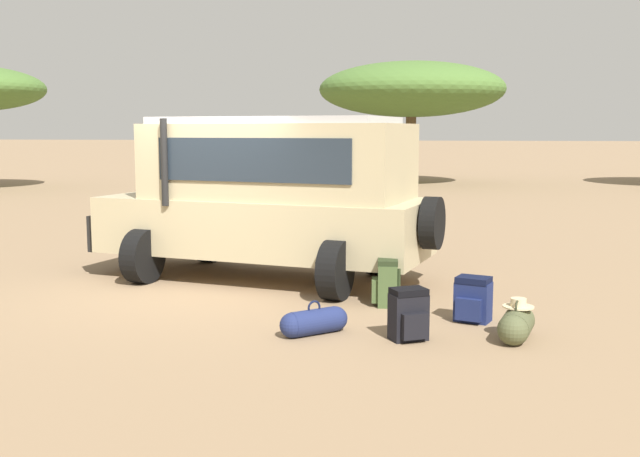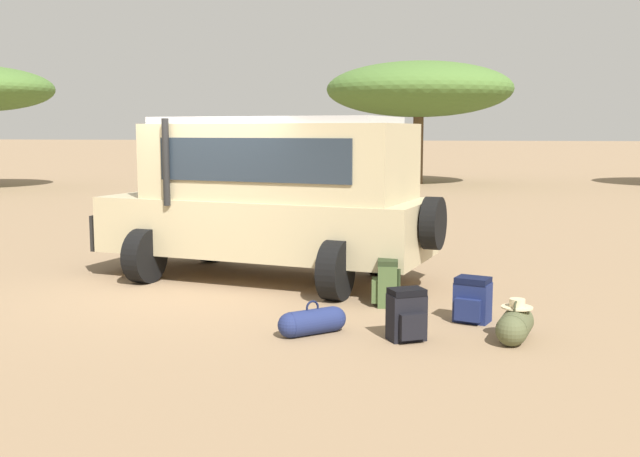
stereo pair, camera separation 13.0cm
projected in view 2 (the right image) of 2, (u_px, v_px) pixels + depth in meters
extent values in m
plane|color=#8C7051|center=(204.00, 289.00, 10.68)|extent=(320.00, 320.00, 0.00)
cube|color=tan|center=(266.00, 225.00, 11.34)|extent=(5.17, 2.79, 0.84)
cube|color=tan|center=(280.00, 161.00, 11.12)|extent=(4.09, 2.47, 1.10)
cube|color=#232D38|center=(192.00, 163.00, 11.70)|extent=(0.35, 1.54, 0.77)
cube|color=#232D38|center=(252.00, 160.00, 10.28)|extent=(2.89, 0.59, 0.60)
cube|color=#232D38|center=(304.00, 156.00, 11.94)|extent=(2.89, 0.59, 0.60)
cube|color=#B7B7B7|center=(277.00, 120.00, 11.06)|extent=(3.69, 2.33, 0.10)
cube|color=black|center=(126.00, 228.00, 12.33)|extent=(0.46, 1.62, 0.56)
cylinder|color=black|center=(166.00, 162.00, 10.74)|extent=(0.10, 0.10, 1.25)
cylinder|color=black|center=(145.00, 256.00, 11.08)|extent=(0.43, 0.84, 0.80)
cylinder|color=black|center=(212.00, 238.00, 12.86)|extent=(0.43, 0.84, 0.80)
cylinder|color=black|center=(336.00, 270.00, 9.93)|extent=(0.43, 0.84, 0.80)
cylinder|color=black|center=(380.00, 249.00, 11.71)|extent=(0.43, 0.84, 0.80)
cylinder|color=black|center=(433.00, 223.00, 10.34)|extent=(0.35, 0.76, 0.74)
cube|color=black|center=(406.00, 317.00, 8.04)|extent=(0.46, 0.40, 0.50)
cube|color=black|center=(413.00, 327.00, 7.89)|extent=(0.29, 0.21, 0.28)
cube|color=black|center=(407.00, 292.00, 8.00)|extent=(0.45, 0.40, 0.07)
cylinder|color=black|center=(408.00, 314.00, 8.20)|extent=(0.04, 0.04, 0.43)
cylinder|color=black|center=(394.00, 315.00, 8.14)|extent=(0.04, 0.04, 0.43)
cube|color=navy|center=(472.00, 302.00, 8.81)|extent=(0.46, 0.38, 0.47)
cube|color=navy|center=(468.00, 310.00, 8.66)|extent=(0.31, 0.17, 0.26)
cube|color=black|center=(473.00, 280.00, 8.77)|extent=(0.45, 0.39, 0.07)
cylinder|color=black|center=(484.00, 300.00, 8.90)|extent=(0.04, 0.04, 0.40)
cylinder|color=black|center=(469.00, 299.00, 8.99)|extent=(0.04, 0.04, 0.40)
cube|color=#42562D|center=(388.00, 285.00, 9.61)|extent=(0.28, 0.40, 0.54)
cube|color=#42562D|center=(375.00, 290.00, 9.64)|extent=(0.11, 0.29, 0.30)
cube|color=#242F19|center=(388.00, 262.00, 9.57)|extent=(0.29, 0.38, 0.07)
cylinder|color=#242F19|center=(399.00, 287.00, 9.51)|extent=(0.04, 0.04, 0.46)
cylinder|color=#242F19|center=(399.00, 284.00, 9.68)|extent=(0.04, 0.04, 0.46)
cylinder|color=#4C5133|center=(515.00, 325.00, 8.02)|extent=(0.43, 0.54, 0.33)
sphere|color=#4C5133|center=(519.00, 320.00, 8.24)|extent=(0.33, 0.33, 0.33)
sphere|color=#4C5133|center=(511.00, 331.00, 7.81)|extent=(0.33, 0.33, 0.33)
torus|color=#2D301E|center=(516.00, 309.00, 8.00)|extent=(0.06, 0.17, 0.16)
cylinder|color=beige|center=(517.00, 307.00, 8.09)|extent=(0.34, 0.34, 0.02)
cylinder|color=beige|center=(517.00, 303.00, 8.08)|extent=(0.17, 0.17, 0.09)
cylinder|color=navy|center=(312.00, 322.00, 8.28)|extent=(0.60, 0.59, 0.28)
sphere|color=navy|center=(290.00, 325.00, 8.13)|extent=(0.28, 0.28, 0.28)
sphere|color=navy|center=(334.00, 319.00, 8.42)|extent=(0.28, 0.28, 0.28)
torus|color=#121834|center=(312.00, 308.00, 8.26)|extent=(0.14, 0.13, 0.16)
cylinder|color=brown|center=(418.00, 149.00, 31.48)|extent=(0.43, 0.43, 2.97)
ellipsoid|color=#476B2D|center=(419.00, 89.00, 31.16)|extent=(7.75, 6.97, 2.29)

